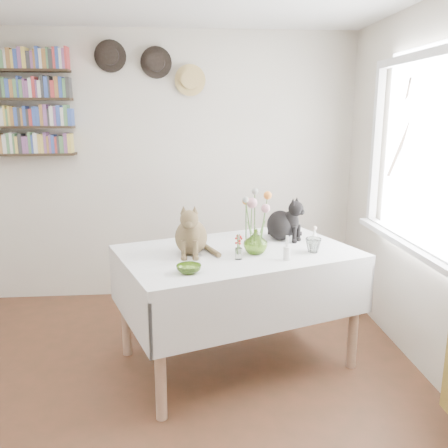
{
  "coord_description": "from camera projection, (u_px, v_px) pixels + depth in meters",
  "views": [
    {
      "loc": [
        0.37,
        -2.27,
        1.77
      ],
      "look_at": [
        0.63,
        0.76,
        1.05
      ],
      "focal_mm": 38.0,
      "sensor_mm": 36.0,
      "label": 1
    }
  ],
  "objects": [
    {
      "name": "room",
      "position": [
        107.0,
        222.0,
        2.29
      ],
      "size": [
        4.08,
        4.58,
        2.58
      ],
      "color": "brown",
      "rests_on": "ground"
    },
    {
      "name": "window",
      "position": [
        420.0,
        169.0,
        3.19
      ],
      "size": [
        0.12,
        1.52,
        1.32
      ],
      "color": "white",
      "rests_on": "room"
    },
    {
      "name": "dining_table",
      "position": [
        237.0,
        278.0,
        3.32
      ],
      "size": [
        1.81,
        1.48,
        0.84
      ],
      "color": "white",
      "rests_on": "room"
    },
    {
      "name": "tabby_cat",
      "position": [
        191.0,
        228.0,
        3.16
      ],
      "size": [
        0.26,
        0.32,
        0.36
      ],
      "primitive_type": null,
      "rotation": [
        0.0,
        0.0,
        -0.09
      ],
      "color": "olive",
      "rests_on": "dining_table"
    },
    {
      "name": "black_cat",
      "position": [
        281.0,
        217.0,
        3.53
      ],
      "size": [
        0.36,
        0.35,
        0.33
      ],
      "primitive_type": null,
      "rotation": [
        0.0,
        0.0,
        0.91
      ],
      "color": "black",
      "rests_on": "dining_table"
    },
    {
      "name": "flower_vase",
      "position": [
        256.0,
        242.0,
        3.18
      ],
      "size": [
        0.21,
        0.21,
        0.17
      ],
      "primitive_type": "imported",
      "rotation": [
        0.0,
        0.0,
        0.38
      ],
      "color": "#87B240",
      "rests_on": "dining_table"
    },
    {
      "name": "green_bowl",
      "position": [
        189.0,
        269.0,
        2.81
      ],
      "size": [
        0.2,
        0.2,
        0.05
      ],
      "primitive_type": "imported",
      "rotation": [
        0.0,
        0.0,
        0.52
      ],
      "color": "#87B240",
      "rests_on": "dining_table"
    },
    {
      "name": "drinking_glass",
      "position": [
        313.0,
        245.0,
        3.22
      ],
      "size": [
        0.15,
        0.15,
        0.1
      ],
      "primitive_type": "imported",
      "rotation": [
        0.0,
        0.0,
        0.64
      ],
      "color": "white",
      "rests_on": "dining_table"
    },
    {
      "name": "candlestick",
      "position": [
        287.0,
        252.0,
        3.05
      ],
      "size": [
        0.05,
        0.05,
        0.16
      ],
      "color": "white",
      "rests_on": "dining_table"
    },
    {
      "name": "berry_jar",
      "position": [
        239.0,
        247.0,
        3.06
      ],
      "size": [
        0.05,
        0.05,
        0.19
      ],
      "color": "white",
      "rests_on": "dining_table"
    },
    {
      "name": "porcelain_figurine",
      "position": [
        314.0,
        234.0,
        3.54
      ],
      "size": [
        0.06,
        0.06,
        0.11
      ],
      "color": "white",
      "rests_on": "dining_table"
    },
    {
      "name": "flower_bouquet",
      "position": [
        255.0,
        204.0,
        3.13
      ],
      "size": [
        0.17,
        0.12,
        0.39
      ],
      "color": "#4C7233",
      "rests_on": "flower_vase"
    },
    {
      "name": "bookshelf_unit",
      "position": [
        14.0,
        104.0,
        4.15
      ],
      "size": [
        1.0,
        0.16,
        0.91
      ],
      "color": "#2E2215",
      "rests_on": "room"
    },
    {
      "name": "wall_hats",
      "position": [
        152.0,
        66.0,
        4.21
      ],
      "size": [
        0.98,
        0.09,
        0.48
      ],
      "color": "black",
      "rests_on": "room"
    }
  ]
}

